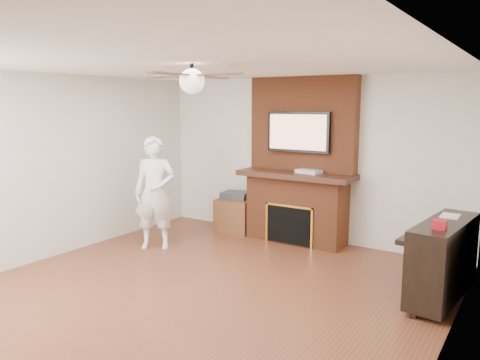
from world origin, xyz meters
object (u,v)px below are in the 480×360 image
Objects in this scene: person at (155,193)px; side_table at (236,213)px; fireplace at (299,177)px; piano at (442,258)px.

side_table is at bearing 39.22° from person.
fireplace is 1.53× the size of person.
fireplace is 3.79× the size of side_table.
person is 1.20× the size of piano.
person reaches higher than piano.
side_table is (0.48, 1.41, -0.52)m from person.
piano is at bearing -26.80° from side_table.
fireplace reaches higher than piano.
fireplace is 2.64m from piano.
piano reaches higher than side_table.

